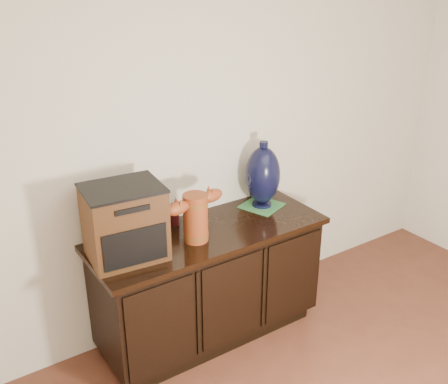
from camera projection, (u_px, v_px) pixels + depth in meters
sideboard at (209, 283)px, 3.28m from camera, size 1.46×0.56×0.75m
terracotta_vessel at (195, 215)px, 2.97m from camera, size 0.41×0.17×0.29m
tv_radio at (125, 222)px, 2.78m from camera, size 0.44×0.37×0.41m
green_mat at (262, 206)px, 3.45m from camera, size 0.30×0.30×0.01m
lamp_base at (263, 176)px, 3.37m from camera, size 0.29×0.29×0.44m
spray_can at (174, 213)px, 3.18m from camera, size 0.05×0.05×0.16m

